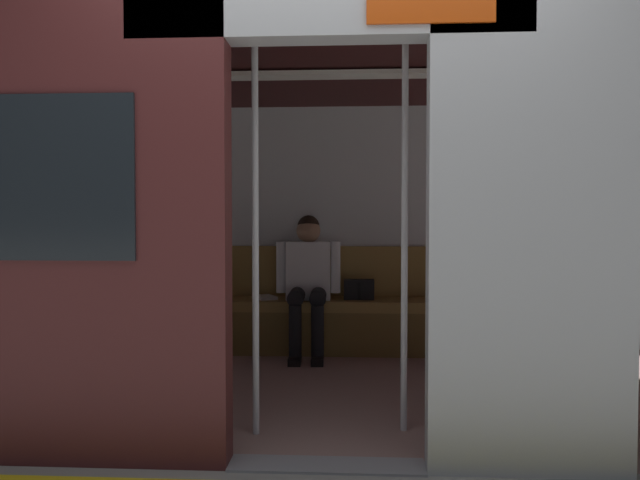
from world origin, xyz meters
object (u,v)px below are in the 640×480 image
(person_seated, at_px, (308,275))
(grab_pole_far, at_px, (405,234))
(handbag, at_px, (359,289))
(train_car, at_px, (327,164))
(book, at_px, (265,297))
(bench_seat, at_px, (339,312))
(grab_pole_door, at_px, (255,234))

(person_seated, relative_size, grab_pole_far, 0.55)
(handbag, distance_m, grab_pole_far, 2.03)
(train_car, distance_m, grab_pole_far, 1.00)
(handbag, bearing_deg, book, 2.23)
(train_car, xyz_separation_m, person_seated, (0.21, -1.06, -0.84))
(train_car, xyz_separation_m, handbag, (-0.22, -1.17, -0.98))
(bench_seat, height_order, handbag, handbag)
(grab_pole_door, bearing_deg, train_car, -111.42)
(train_car, xyz_separation_m, grab_pole_far, (-0.45, 0.77, -0.45))
(handbag, relative_size, grab_pole_door, 0.12)
(train_car, height_order, bench_seat, train_car)
(book, height_order, grab_pole_door, grab_pole_door)
(grab_pole_door, height_order, grab_pole_far, same)
(person_seated, bearing_deg, train_car, 101.29)
(book, bearing_deg, train_car, 87.77)
(handbag, bearing_deg, bench_seat, 18.16)
(person_seated, distance_m, grab_pole_far, 1.99)
(handbag, bearing_deg, person_seated, 13.84)
(book, bearing_deg, person_seated, 139.04)
(handbag, xyz_separation_m, grab_pole_door, (0.57, 2.05, 0.53))
(bench_seat, relative_size, grab_pole_door, 1.52)
(bench_seat, relative_size, grab_pole_far, 1.52)
(grab_pole_far, bearing_deg, book, -61.27)
(train_car, relative_size, grab_pole_door, 2.98)
(book, distance_m, grab_pole_door, 2.12)
(handbag, xyz_separation_m, book, (0.82, 0.03, -0.07))
(train_car, relative_size, handbag, 24.62)
(handbag, bearing_deg, grab_pole_far, 96.74)
(person_seated, height_order, grab_pole_door, grab_pole_door)
(train_car, distance_m, grab_pole_door, 1.04)
(bench_seat, bearing_deg, grab_pole_far, 101.90)
(grab_pole_door, distance_m, grab_pole_far, 0.80)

